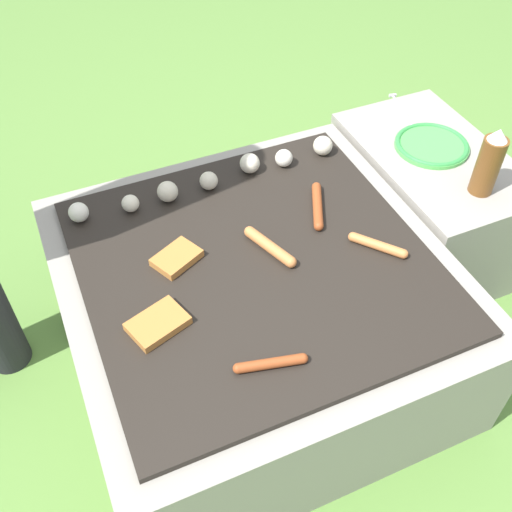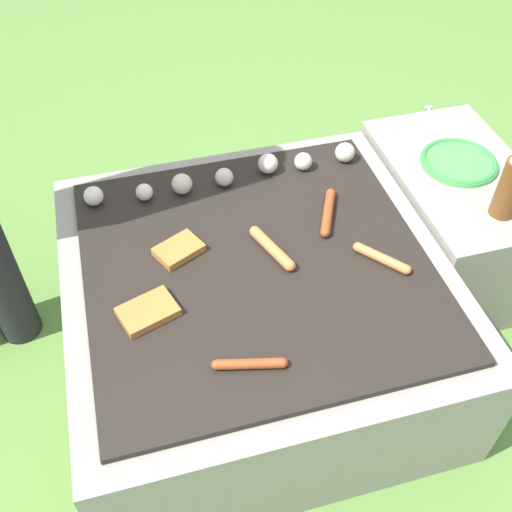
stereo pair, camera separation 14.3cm
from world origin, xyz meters
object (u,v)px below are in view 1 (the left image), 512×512
Objects in this scene: plate_colorful at (432,145)px; fork_utensil at (403,111)px; sausage_front_center at (317,206)px; condiment_bottle at (488,162)px.

plate_colorful is 1.02× the size of fork_utensil.
sausage_front_center is at bearing -146.80° from fork_utensil.
condiment_bottle reaches higher than fork_utensil.
sausage_front_center is 0.46m from condiment_bottle.
condiment_bottle is 0.42m from fork_utensil.
condiment_bottle is 0.93× the size of fork_utensil.
condiment_bottle is (0.44, -0.11, 0.08)m from sausage_front_center.
fork_utensil is (0.46, 0.30, -0.01)m from sausage_front_center.
fork_utensil is at bearing 81.89° from plate_colorful.
fork_utensil is at bearing 33.20° from sausage_front_center.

